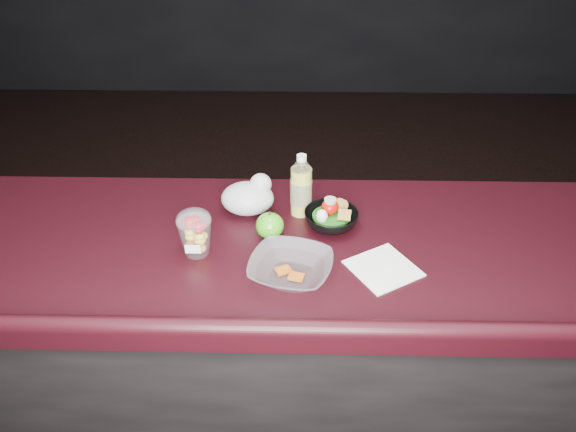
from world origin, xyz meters
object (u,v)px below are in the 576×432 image
object	(u,v)px
green_apple	(270,226)
snack_bowl	(331,218)
lemonade_bottle	(301,189)
fruit_cup	(195,232)
takeout_bowl	(291,269)

from	to	relation	value
green_apple	snack_bowl	distance (m)	0.18
lemonade_bottle	fruit_cup	size ratio (longest dim) A/B	1.45
lemonade_bottle	green_apple	distance (m)	0.16
green_apple	takeout_bowl	world-z (taller)	green_apple
snack_bowl	lemonade_bottle	bearing A→B (deg)	141.62
green_apple	takeout_bowl	distance (m)	0.19
fruit_cup	snack_bowl	world-z (taller)	fruit_cup
lemonade_bottle	fruit_cup	bearing A→B (deg)	-144.59
fruit_cup	green_apple	bearing A→B (deg)	21.95
lemonade_bottle	snack_bowl	world-z (taller)	lemonade_bottle
green_apple	snack_bowl	world-z (taller)	snack_bowl
green_apple	fruit_cup	bearing A→B (deg)	-158.05
lemonade_bottle	takeout_bowl	bearing A→B (deg)	-94.94
fruit_cup	takeout_bowl	size ratio (longest dim) A/B	0.52
lemonade_bottle	green_apple	world-z (taller)	lemonade_bottle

